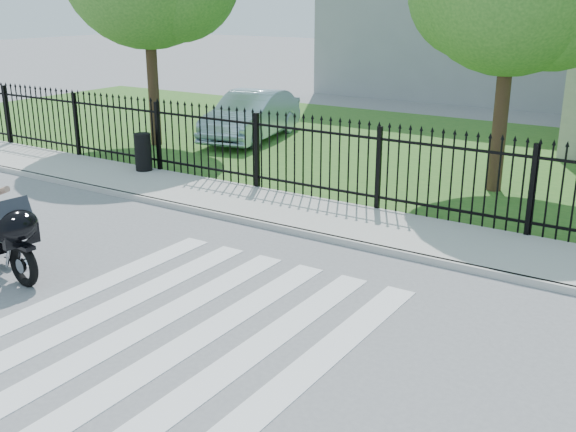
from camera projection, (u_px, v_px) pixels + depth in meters
The scene contains 8 objects.
ground at pixel (180, 327), 9.02m from camera, with size 120.00×120.00×0.00m, color slate.
crosswalk at pixel (180, 327), 9.02m from camera, with size 5.00×5.50×0.01m, color silver, non-canonical shape.
sidewalk at pixel (354, 223), 12.99m from camera, with size 40.00×2.00×0.12m, color #ADAAA3.
curb at pixel (328, 238), 12.19m from camera, with size 40.00×0.12×0.12m, color #ADAAA3.
grass_strip at pixel (472, 158), 18.59m from camera, with size 40.00×12.00×0.02m, color #2B5F20.
iron_fence at pixel (378, 171), 13.53m from camera, with size 26.00×0.04×1.80m.
parked_car at pixel (251, 116), 20.73m from camera, with size 1.56×4.47×1.47m, color #ADCADA.
litter_bin at pixel (143, 152), 16.63m from camera, with size 0.41×0.41×0.92m, color black.
Camera 1 is at (5.64, -6.02, 4.20)m, focal length 42.00 mm.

